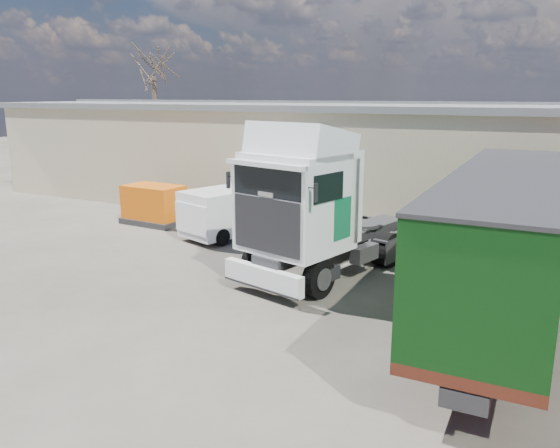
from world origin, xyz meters
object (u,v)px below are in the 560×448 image
at_px(bare_tree, 153,63).
at_px(box_trailer, 505,232).
at_px(orange_skip, 154,207).
at_px(tractor_unit, 315,214).
at_px(panel_van, 235,211).

bearing_deg(bare_tree, box_trailer, -34.85).
distance_m(box_trailer, orange_skip, 15.94).
bearing_deg(box_trailer, tractor_unit, 169.45).
relative_size(tractor_unit, box_trailer, 0.66).
relative_size(bare_tree, box_trailer, 0.81).
bearing_deg(box_trailer, orange_skip, 162.62).
bearing_deg(panel_van, tractor_unit, -16.24).
bearing_deg(box_trailer, panel_van, 156.94).
bearing_deg(box_trailer, bare_tree, 145.26).
height_order(tractor_unit, orange_skip, tractor_unit).
xyz_separation_m(bare_tree, tractor_unit, (19.48, -16.43, -5.81)).
distance_m(bare_tree, tractor_unit, 26.14).
distance_m(box_trailer, panel_van, 11.74).
bearing_deg(orange_skip, bare_tree, 131.84).
relative_size(tractor_unit, panel_van, 1.48).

